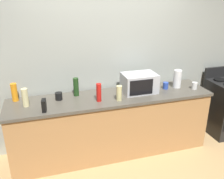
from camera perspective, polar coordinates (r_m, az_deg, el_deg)
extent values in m
plane|color=tan|center=(3.53, 1.96, -17.68)|extent=(8.00, 8.00, 0.00)
cube|color=#9EA399|center=(3.61, -1.88, 7.49)|extent=(6.40, 0.10, 2.70)
cube|color=#B27F4C|center=(3.59, 0.00, -8.48)|extent=(2.80, 0.60, 0.86)
cube|color=#514C42|center=(3.39, 0.00, -1.89)|extent=(2.84, 0.64, 0.04)
cube|color=black|center=(4.53, 23.97, 3.83)|extent=(0.60, 0.04, 0.18)
cylinder|color=black|center=(4.35, 23.82, 2.10)|extent=(0.18, 0.18, 0.02)
cube|color=#B7BABF|center=(3.51, 6.37, 1.55)|extent=(0.48, 0.34, 0.27)
cube|color=black|center=(3.35, 6.88, 0.50)|extent=(0.34, 0.01, 0.21)
cylinder|color=white|center=(3.78, 15.01, 2.43)|extent=(0.12, 0.12, 0.27)
cube|color=black|center=(3.05, -15.60, -3.60)|extent=(0.06, 0.12, 0.15)
cylinder|color=beige|center=(3.23, -19.63, -1.78)|extent=(0.08, 0.08, 0.24)
cylinder|color=#1E3F19|center=(3.39, -8.40, 0.60)|extent=(0.07, 0.07, 0.26)
cylinder|color=orange|center=(3.44, -21.84, -0.60)|extent=(0.08, 0.08, 0.24)
cylinder|color=red|center=(3.19, -3.10, -0.70)|extent=(0.07, 0.07, 0.24)
cylinder|color=beige|center=(3.22, 1.66, -0.84)|extent=(0.07, 0.07, 0.21)
cylinder|color=black|center=(3.33, -12.34, -1.53)|extent=(0.09, 0.09, 0.10)
cylinder|color=white|center=(3.82, 18.70, 0.85)|extent=(0.08, 0.08, 0.10)
cylinder|color=#2D4CB2|center=(3.71, 12.41, 0.91)|extent=(0.08, 0.08, 0.10)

